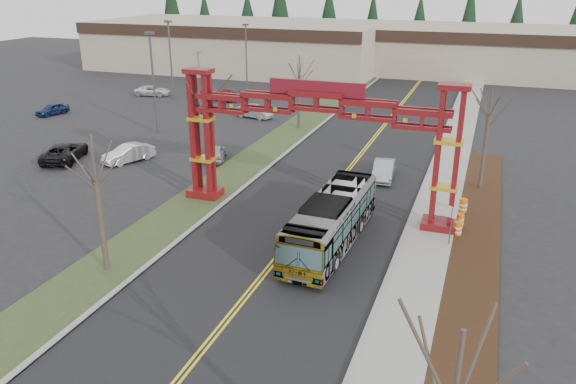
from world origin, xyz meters
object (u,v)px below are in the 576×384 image
at_px(parked_car_mid_a, 222,95).
at_px(parked_car_mid_b, 52,109).
at_px(parked_car_far_b, 153,91).
at_px(bare_tree_median_mid, 206,107).
at_px(retail_building_west, 239,45).
at_px(bare_tree_median_far, 299,76).
at_px(bare_tree_right_far, 489,116).
at_px(light_pole_mid, 170,55).
at_px(light_pole_near, 153,76).
at_px(barrel_mid, 460,221).
at_px(parked_car_far_a, 254,111).
at_px(transit_bus, 331,221).
at_px(barrel_north, 463,206).
at_px(parked_car_near_b, 128,153).
at_px(gateway_arch, 316,123).
at_px(bare_tree_median_near, 96,180).
at_px(light_pole_far, 246,52).
at_px(parked_car_near_a, 215,152).
at_px(parked_car_near_c, 65,152).
at_px(silver_sedan, 384,170).
at_px(barrel_south, 458,229).
at_px(retail_building_east, 497,51).
at_px(street_sign, 452,218).

bearing_deg(parked_car_mid_a, parked_car_mid_b, -31.06).
distance_m(parked_car_far_b, bare_tree_median_mid, 37.02).
distance_m(retail_building_west, bare_tree_median_far, 40.33).
bearing_deg(bare_tree_right_far, parked_car_mid_a, 145.60).
distance_m(parked_car_mid_a, light_pole_mid, 7.85).
height_order(bare_tree_median_far, bare_tree_right_far, bare_tree_right_far).
xyz_separation_m(parked_car_mid_b, light_pole_near, (15.05, -2.53, 4.93)).
bearing_deg(barrel_mid, parked_car_mid_a, 136.45).
xyz_separation_m(parked_car_far_a, light_pole_near, (-6.53, -8.87, 4.86)).
height_order(transit_bus, barrel_north, transit_bus).
bearing_deg(light_pole_mid, parked_car_near_b, -67.58).
xyz_separation_m(gateway_arch, bare_tree_right_far, (10.00, 8.23, -0.60)).
bearing_deg(bare_tree_median_near, barrel_mid, 34.60).
bearing_deg(light_pole_mid, light_pole_near, -64.82).
xyz_separation_m(light_pole_mid, light_pole_far, (6.30, 8.47, -0.49)).
relative_size(retail_building_west, bare_tree_median_near, 6.50).
distance_m(parked_car_far_a, barrel_north, 30.25).
height_order(retail_building_west, light_pole_far, light_pole_far).
relative_size(parked_car_near_a, parked_car_near_c, 0.70).
relative_size(retail_building_west, parked_car_near_b, 10.56).
height_order(transit_bus, bare_tree_median_far, bare_tree_median_far).
relative_size(silver_sedan, light_pole_near, 0.44).
xyz_separation_m(retail_building_west, parked_car_far_b, (-0.97, -24.71, -3.14)).
xyz_separation_m(light_pole_near, barrel_south, (29.59, -14.32, -5.10)).
bearing_deg(bare_tree_median_near, retail_building_east, 76.15).
relative_size(bare_tree_median_far, barrel_mid, 8.03).
height_order(transit_bus, bare_tree_median_mid, bare_tree_median_mid).
xyz_separation_m(silver_sedan, parked_car_near_c, (-25.91, -4.59, 0.06)).
distance_m(parked_car_near_c, light_pole_near, 11.65).
bearing_deg(transit_bus, parked_car_near_a, 140.13).
bearing_deg(barrel_north, silver_sedan, 141.51).
bearing_deg(barrel_south, barrel_mid, 88.52).
relative_size(silver_sedan, parked_car_near_a, 1.10).
height_order(parked_car_near_b, bare_tree_median_mid, bare_tree_median_mid).
xyz_separation_m(parked_car_mid_a, bare_tree_median_near, (13.27, -40.69, 4.37)).
height_order(parked_car_mid_a, light_pole_mid, light_pole_mid).
relative_size(parked_car_near_a, light_pole_far, 0.44).
xyz_separation_m(light_pole_mid, barrel_south, (36.37, -28.74, -5.01)).
xyz_separation_m(parked_car_near_c, barrel_mid, (32.03, -2.65, -0.30)).
xyz_separation_m(parked_car_far_a, bare_tree_right_far, (23.98, -14.38, 4.69)).
height_order(bare_tree_right_far, street_sign, bare_tree_right_far).
bearing_deg(parked_car_near_a, light_pole_near, -52.22).
relative_size(parked_car_near_c, light_pole_mid, 0.58).
distance_m(transit_bus, parked_car_near_a, 18.04).
height_order(parked_car_mid_b, bare_tree_right_far, bare_tree_right_far).
xyz_separation_m(silver_sedan, parked_car_mid_b, (-38.55, 8.28, -0.07)).
bearing_deg(transit_bus, bare_tree_median_far, 114.80).
bearing_deg(parked_car_near_c, parked_car_mid_a, -112.38).
distance_m(silver_sedan, parked_car_near_b, 20.92).
bearing_deg(retail_building_east, gateway_arch, -99.17).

